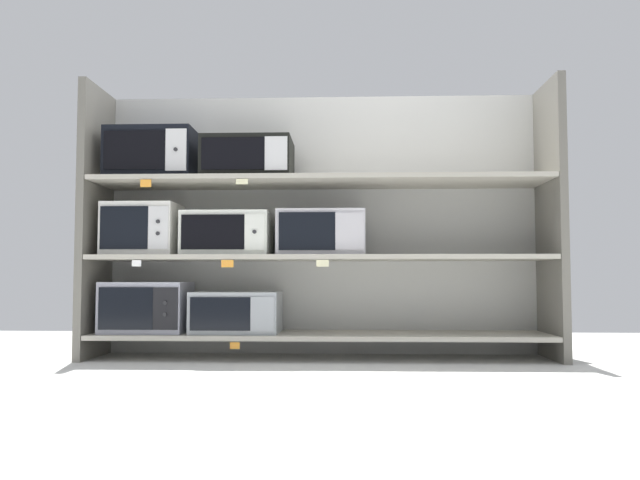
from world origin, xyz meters
name	(u,v)px	position (x,y,z in m)	size (l,w,h in m)	color
ground	(312,387)	(0.00, -1.00, -0.01)	(6.87, 6.00, 0.02)	silver
back_panel	(322,224)	(0.00, 0.28, 0.88)	(3.07, 0.04, 1.76)	#B2B2AD
upright_left	(95,221)	(-1.47, 0.00, 0.88)	(0.05, 0.52, 1.76)	#68645B
upright_right	(551,220)	(1.47, 0.00, 0.88)	(0.05, 0.52, 1.76)	#68645B
shelf_0	(320,335)	(0.00, 0.00, 0.15)	(2.87, 0.52, 0.03)	#ADA899
microwave_0	(147,307)	(-1.12, 0.00, 0.32)	(0.52, 0.40, 0.32)	#9899A9
microwave_1	(237,312)	(-0.53, 0.00, 0.29)	(0.55, 0.42, 0.26)	#9CA3A7
price_tag_0	(235,346)	(-0.50, -0.26, 0.11)	(0.06, 0.00, 0.04)	orange
shelf_1	(320,258)	(0.00, 0.00, 0.64)	(2.87, 0.52, 0.03)	#ADA899
microwave_2	(143,230)	(-1.15, 0.00, 0.82)	(0.45, 0.39, 0.34)	silver
microwave_3	(228,234)	(-0.59, 0.00, 0.79)	(0.55, 0.41, 0.28)	silver
microwave_4	(321,233)	(0.01, 0.00, 0.80)	(0.55, 0.39, 0.29)	#BFBBC1
price_tag_1	(136,263)	(-1.10, -0.26, 0.60)	(0.06, 0.00, 0.04)	white
price_tag_2	(227,264)	(-0.55, -0.26, 0.60)	(0.07, 0.00, 0.04)	orange
price_tag_3	(323,263)	(0.03, -0.26, 0.60)	(0.07, 0.00, 0.04)	beige
shelf_2	(320,182)	(0.00, 0.00, 1.13)	(2.87, 0.52, 0.03)	#ADA899
microwave_5	(152,155)	(-1.10, 0.00, 1.31)	(0.56, 0.35, 0.33)	black
microwave_6	(248,160)	(-0.46, 0.00, 1.28)	(0.57, 0.43, 0.26)	black
price_tag_4	(146,183)	(-1.05, -0.26, 1.09)	(0.07, 0.00, 0.05)	orange
price_tag_5	(242,182)	(-0.46, -0.26, 1.09)	(0.07, 0.00, 0.03)	beige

